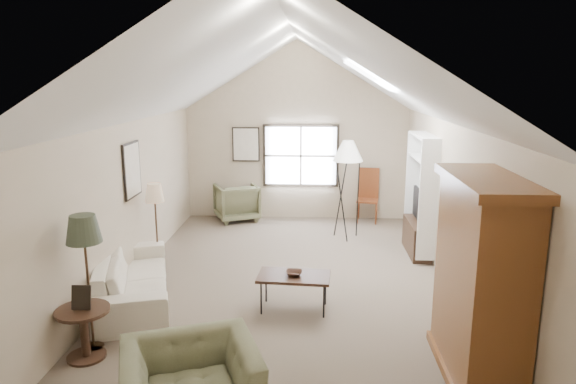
{
  "coord_description": "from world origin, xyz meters",
  "views": [
    {
      "loc": [
        0.43,
        -7.55,
        3.18
      ],
      "look_at": [
        0.0,
        0.4,
        1.4
      ],
      "focal_mm": 32.0,
      "sensor_mm": 36.0,
      "label": 1
    }
  ],
  "objects_px": {
    "armoire": "(481,280)",
    "armchair_far": "(237,202)",
    "sofa": "(133,277)",
    "side_table": "(85,333)",
    "side_chair": "(368,196)",
    "coffee_table": "(294,292)"
  },
  "relations": [
    {
      "from": "armoire",
      "to": "armchair_far",
      "type": "height_order",
      "value": "armoire"
    },
    {
      "from": "sofa",
      "to": "side_table",
      "type": "bearing_deg",
      "value": 162.54
    },
    {
      "from": "side_table",
      "to": "armoire",
      "type": "bearing_deg",
      "value": -1.47
    },
    {
      "from": "armchair_far",
      "to": "side_chair",
      "type": "bearing_deg",
      "value": 156.42
    },
    {
      "from": "side_chair",
      "to": "sofa",
      "type": "bearing_deg",
      "value": -122.18
    },
    {
      "from": "armoire",
      "to": "sofa",
      "type": "xyz_separation_m",
      "value": [
        -4.38,
        1.71,
        -0.75
      ]
    },
    {
      "from": "armoire",
      "to": "coffee_table",
      "type": "height_order",
      "value": "armoire"
    },
    {
      "from": "armoire",
      "to": "side_table",
      "type": "xyz_separation_m",
      "value": [
        -4.38,
        0.11,
        -0.8
      ]
    },
    {
      "from": "armchair_far",
      "to": "side_chair",
      "type": "distance_m",
      "value": 2.96
    },
    {
      "from": "sofa",
      "to": "side_chair",
      "type": "xyz_separation_m",
      "value": [
        3.81,
        4.39,
        0.24
      ]
    },
    {
      "from": "armoire",
      "to": "sofa",
      "type": "relative_size",
      "value": 0.91
    },
    {
      "from": "armchair_far",
      "to": "coffee_table",
      "type": "xyz_separation_m",
      "value": [
        1.5,
        -4.59,
        -0.16
      ]
    },
    {
      "from": "armoire",
      "to": "coffee_table",
      "type": "distance_m",
      "value": 2.67
    },
    {
      "from": "armoire",
      "to": "armchair_far",
      "type": "relative_size",
      "value": 2.4
    },
    {
      "from": "sofa",
      "to": "coffee_table",
      "type": "bearing_deg",
      "value": -112.26
    },
    {
      "from": "armchair_far",
      "to": "side_chair",
      "type": "xyz_separation_m",
      "value": [
        2.96,
        0.0,
        0.18
      ]
    },
    {
      "from": "coffee_table",
      "to": "side_chair",
      "type": "xyz_separation_m",
      "value": [
        1.46,
        4.59,
        0.34
      ]
    },
    {
      "from": "armchair_far",
      "to": "side_chair",
      "type": "height_order",
      "value": "side_chair"
    },
    {
      "from": "sofa",
      "to": "side_chair",
      "type": "relative_size",
      "value": 2.03
    },
    {
      "from": "armchair_far",
      "to": "coffee_table",
      "type": "distance_m",
      "value": 4.83
    },
    {
      "from": "coffee_table",
      "to": "side_table",
      "type": "bearing_deg",
      "value": -149.2
    },
    {
      "from": "coffee_table",
      "to": "armoire",
      "type": "bearing_deg",
      "value": -36.76
    }
  ]
}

